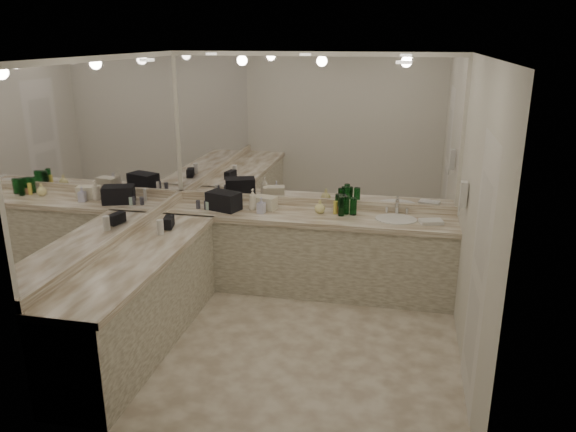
% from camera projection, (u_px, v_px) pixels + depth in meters
% --- Properties ---
extents(floor, '(3.20, 3.20, 0.00)m').
position_uv_depth(floor, '(285.00, 342.00, 5.29)').
color(floor, beige).
rests_on(floor, ground).
extents(ceiling, '(3.20, 3.20, 0.00)m').
position_uv_depth(ceiling, '(284.00, 56.00, 4.49)').
color(ceiling, white).
rests_on(ceiling, floor).
extents(wall_back, '(3.20, 0.02, 2.60)m').
position_uv_depth(wall_back, '(313.00, 172.00, 6.29)').
color(wall_back, silver).
rests_on(wall_back, floor).
extents(wall_left, '(0.02, 3.00, 2.60)m').
position_uv_depth(wall_left, '(116.00, 200.00, 5.21)').
color(wall_left, silver).
rests_on(wall_left, floor).
extents(wall_right, '(0.02, 3.00, 2.60)m').
position_uv_depth(wall_right, '(476.00, 223.00, 4.58)').
color(wall_right, silver).
rests_on(wall_right, floor).
extents(vanity_back_base, '(3.20, 0.60, 0.84)m').
position_uv_depth(vanity_back_base, '(307.00, 255.00, 6.28)').
color(vanity_back_base, beige).
rests_on(vanity_back_base, floor).
extents(vanity_back_top, '(3.20, 0.64, 0.06)m').
position_uv_depth(vanity_back_top, '(308.00, 217.00, 6.13)').
color(vanity_back_top, '#F0E5CF').
rests_on(vanity_back_top, vanity_back_base).
extents(vanity_left_base, '(0.60, 2.40, 0.84)m').
position_uv_depth(vanity_left_base, '(139.00, 303.00, 5.14)').
color(vanity_left_base, beige).
rests_on(vanity_left_base, floor).
extents(vanity_left_top, '(0.64, 2.42, 0.06)m').
position_uv_depth(vanity_left_top, '(136.00, 258.00, 5.00)').
color(vanity_left_top, '#F0E5CF').
rests_on(vanity_left_top, vanity_left_base).
extents(backsplash_back, '(3.20, 0.04, 0.10)m').
position_uv_depth(backsplash_back, '(312.00, 202.00, 6.38)').
color(backsplash_back, '#F0E5CF').
rests_on(backsplash_back, vanity_back_top).
extents(backsplash_left, '(0.04, 3.00, 0.10)m').
position_uv_depth(backsplash_left, '(122.00, 236.00, 5.31)').
color(backsplash_left, '#F0E5CF').
rests_on(backsplash_left, vanity_left_top).
extents(mirror_back, '(3.12, 0.01, 1.55)m').
position_uv_depth(mirror_back, '(313.00, 130.00, 6.13)').
color(mirror_back, white).
rests_on(mirror_back, wall_back).
extents(mirror_left, '(0.01, 2.92, 1.55)m').
position_uv_depth(mirror_left, '(113.00, 150.00, 5.06)').
color(mirror_left, white).
rests_on(mirror_left, wall_left).
extents(sink, '(0.44, 0.44, 0.03)m').
position_uv_depth(sink, '(396.00, 220.00, 5.95)').
color(sink, white).
rests_on(sink, vanity_back_top).
extents(faucet, '(0.24, 0.16, 0.14)m').
position_uv_depth(faucet, '(397.00, 207.00, 6.12)').
color(faucet, silver).
rests_on(faucet, vanity_back_top).
extents(wall_phone, '(0.06, 0.10, 0.24)m').
position_uv_depth(wall_phone, '(463.00, 194.00, 5.22)').
color(wall_phone, white).
rests_on(wall_phone, wall_right).
extents(door, '(0.02, 0.82, 2.10)m').
position_uv_depth(door, '(478.00, 275.00, 4.19)').
color(door, white).
rests_on(door, wall_right).
extents(black_toiletry_bag, '(0.41, 0.33, 0.20)m').
position_uv_depth(black_toiletry_bag, '(224.00, 201.00, 6.26)').
color(black_toiletry_bag, black).
rests_on(black_toiletry_bag, vanity_back_top).
extents(black_bag_spill, '(0.13, 0.21, 0.11)m').
position_uv_depth(black_bag_spill, '(169.00, 223.00, 5.68)').
color(black_bag_spill, black).
rests_on(black_bag_spill, vanity_left_top).
extents(cream_cosmetic_case, '(0.28, 0.21, 0.15)m').
position_uv_depth(cream_cosmetic_case, '(265.00, 203.00, 6.27)').
color(cream_cosmetic_case, beige).
rests_on(cream_cosmetic_case, vanity_back_top).
extents(hand_towel, '(0.26, 0.21, 0.04)m').
position_uv_depth(hand_towel, '(431.00, 222.00, 5.81)').
color(hand_towel, white).
rests_on(hand_towel, vanity_back_top).
extents(lotion_left, '(0.07, 0.07, 0.16)m').
position_uv_depth(lotion_left, '(160.00, 227.00, 5.48)').
color(lotion_left, white).
rests_on(lotion_left, vanity_left_top).
extents(soap_bottle_a, '(0.10, 0.10, 0.24)m').
position_uv_depth(soap_bottle_a, '(253.00, 199.00, 6.24)').
color(soap_bottle_a, white).
rests_on(soap_bottle_a, vanity_back_top).
extents(soap_bottle_b, '(0.09, 0.09, 0.18)m').
position_uv_depth(soap_bottle_b, '(261.00, 205.00, 6.13)').
color(soap_bottle_b, silver).
rests_on(soap_bottle_b, vanity_back_top).
extents(soap_bottle_c, '(0.12, 0.12, 0.15)m').
position_uv_depth(soap_bottle_c, '(320.00, 206.00, 6.14)').
color(soap_bottle_c, '#F8EF98').
rests_on(soap_bottle_c, vanity_back_top).
extents(green_bottle_0, '(0.07, 0.07, 0.20)m').
position_uv_depth(green_bottle_0, '(346.00, 205.00, 6.11)').
color(green_bottle_0, '#0E531A').
rests_on(green_bottle_0, vanity_back_top).
extents(green_bottle_1, '(0.07, 0.07, 0.21)m').
position_uv_depth(green_bottle_1, '(341.00, 206.00, 6.04)').
color(green_bottle_1, '#0E531A').
rests_on(green_bottle_1, vanity_back_top).
extents(green_bottle_2, '(0.07, 0.07, 0.20)m').
position_uv_depth(green_bottle_2, '(338.00, 203.00, 6.19)').
color(green_bottle_2, '#0E531A').
rests_on(green_bottle_2, vanity_back_top).
extents(green_bottle_3, '(0.07, 0.07, 0.19)m').
position_uv_depth(green_bottle_3, '(353.00, 206.00, 6.08)').
color(green_bottle_3, '#0E531A').
rests_on(green_bottle_3, vanity_back_top).
extents(green_bottle_4, '(0.07, 0.07, 0.20)m').
position_uv_depth(green_bottle_4, '(341.00, 204.00, 6.14)').
color(green_bottle_4, '#0E531A').
rests_on(green_bottle_4, vanity_back_top).
extents(amenity_bottle_0, '(0.05, 0.05, 0.14)m').
position_uv_depth(amenity_bottle_0, '(335.00, 207.00, 6.12)').
color(amenity_bottle_0, '#F2D84C').
rests_on(amenity_bottle_0, vanity_back_top).
extents(amenity_bottle_1, '(0.05, 0.05, 0.06)m').
position_uv_depth(amenity_bottle_1, '(211.00, 206.00, 6.30)').
color(amenity_bottle_1, white).
rests_on(amenity_bottle_1, vanity_back_top).
extents(amenity_bottle_2, '(0.05, 0.05, 0.09)m').
position_uv_depth(amenity_bottle_2, '(198.00, 204.00, 6.31)').
color(amenity_bottle_2, '#3F3F4C').
rests_on(amenity_bottle_2, vanity_back_top).
extents(amenity_bottle_3, '(0.04, 0.04, 0.14)m').
position_uv_depth(amenity_bottle_3, '(206.00, 199.00, 6.45)').
color(amenity_bottle_3, white).
rests_on(amenity_bottle_3, vanity_back_top).
extents(amenity_bottle_4, '(0.06, 0.06, 0.13)m').
position_uv_depth(amenity_bottle_4, '(340.00, 206.00, 6.17)').
color(amenity_bottle_4, '#3F3F4C').
rests_on(amenity_bottle_4, vanity_back_top).
extents(amenity_bottle_5, '(0.06, 0.06, 0.09)m').
position_uv_depth(amenity_bottle_5, '(208.00, 206.00, 6.27)').
color(amenity_bottle_5, silver).
rests_on(amenity_bottle_5, vanity_back_top).
extents(amenity_bottle_6, '(0.05, 0.05, 0.10)m').
position_uv_depth(amenity_bottle_6, '(206.00, 205.00, 6.28)').
color(amenity_bottle_6, '#3F3F4C').
rests_on(amenity_bottle_6, vanity_back_top).
extents(amenity_bottle_7, '(0.06, 0.06, 0.07)m').
position_uv_depth(amenity_bottle_7, '(340.00, 210.00, 6.15)').
color(amenity_bottle_7, '#E57F66').
rests_on(amenity_bottle_7, vanity_back_top).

